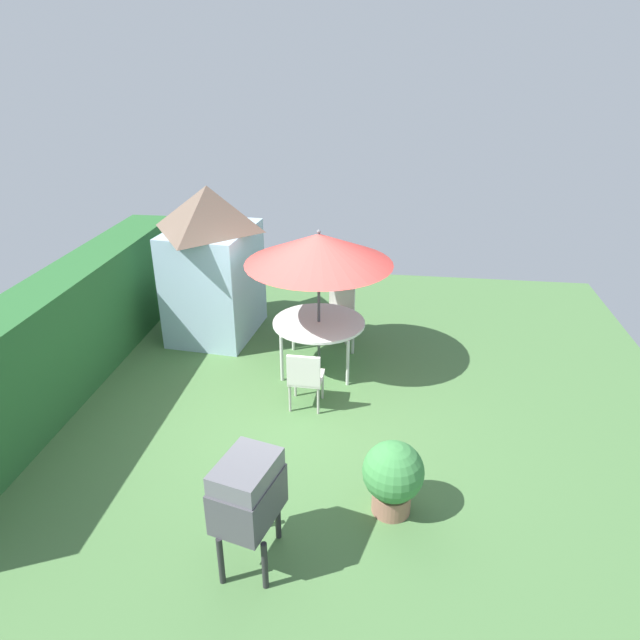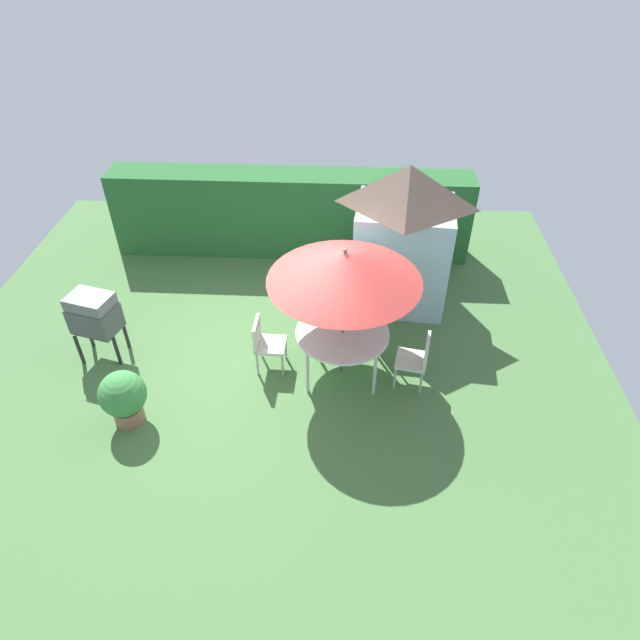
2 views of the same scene
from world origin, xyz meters
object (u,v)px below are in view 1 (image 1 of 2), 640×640
(patio_table, at_px, (319,325))
(patio_umbrella, at_px, (319,249))
(bbq_grill, at_px, (248,492))
(potted_plant_by_shed, at_px, (393,476))
(chair_far_side, at_px, (340,309))
(garden_shed, at_px, (212,261))
(chair_near_shed, at_px, (305,376))

(patio_table, distance_m, patio_umbrella, 1.24)
(patio_table, height_order, bbq_grill, bbq_grill)
(potted_plant_by_shed, bearing_deg, chair_far_side, 13.26)
(garden_shed, relative_size, patio_table, 1.84)
(patio_umbrella, bearing_deg, bbq_grill, 177.76)
(patio_umbrella, bearing_deg, potted_plant_by_shed, -158.42)
(chair_far_side, bearing_deg, garden_shed, 93.93)
(patio_umbrella, relative_size, chair_far_side, 2.52)
(chair_near_shed, bearing_deg, patio_table, -1.41)
(patio_umbrella, bearing_deg, chair_far_side, -10.86)
(bbq_grill, height_order, chair_near_shed, bbq_grill)
(garden_shed, height_order, chair_far_side, garden_shed)
(bbq_grill, relative_size, chair_near_shed, 1.33)
(garden_shed, relative_size, bbq_grill, 2.20)
(patio_umbrella, distance_m, chair_near_shed, 1.89)
(bbq_grill, distance_m, potted_plant_by_shed, 1.65)
(garden_shed, bearing_deg, bbq_grill, -159.63)
(chair_near_shed, xyz_separation_m, chair_far_side, (2.35, -0.25, 0.00))
(patio_table, xyz_separation_m, potted_plant_by_shed, (-3.06, -1.21, -0.26))
(potted_plant_by_shed, bearing_deg, chair_near_shed, 33.75)
(garden_shed, bearing_deg, chair_near_shed, -138.52)
(potted_plant_by_shed, bearing_deg, bbq_grill, 121.89)
(chair_near_shed, xyz_separation_m, potted_plant_by_shed, (-1.86, -1.24, -0.04))
(patio_umbrella, height_order, bbq_grill, patio_umbrella)
(patio_umbrella, xyz_separation_m, potted_plant_by_shed, (-3.06, -1.21, -1.50))
(chair_far_side, xyz_separation_m, potted_plant_by_shed, (-4.21, -0.99, -0.04))
(patio_table, distance_m, bbq_grill, 3.91)
(garden_shed, bearing_deg, chair_far_side, -86.07)
(patio_table, xyz_separation_m, chair_near_shed, (-1.21, 0.03, -0.22))
(chair_far_side, bearing_deg, potted_plant_by_shed, -166.74)
(garden_shed, height_order, patio_table, garden_shed)
(patio_table, relative_size, patio_umbrella, 0.63)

